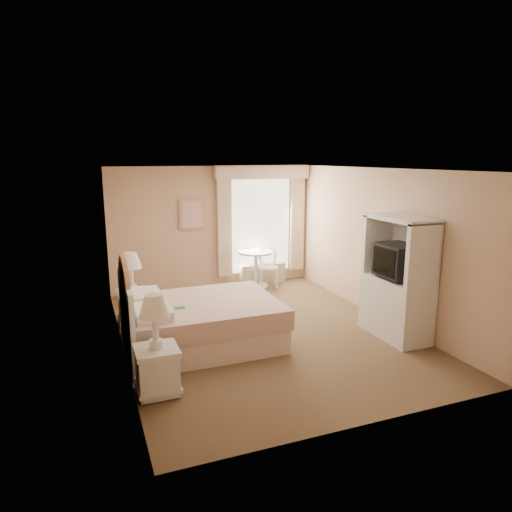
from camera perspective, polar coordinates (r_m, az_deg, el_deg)
name	(u,v)px	position (r m, az deg, el deg)	size (l,w,h in m)	color
room	(263,253)	(6.88, 0.86, 0.35)	(4.21, 5.51, 2.51)	brown
window	(262,221)	(9.68, 0.77, 4.36)	(2.05, 0.22, 2.51)	white
framed_art	(192,214)	(9.26, -8.05, 5.19)	(0.52, 0.04, 0.62)	tan
bed	(194,321)	(6.67, -7.73, -8.10)	(2.16, 1.70, 1.50)	#DBA48E
nightstand_near	(157,358)	(5.42, -12.30, -12.33)	(0.48, 0.48, 1.17)	silver
nightstand_far	(133,298)	(7.69, -15.16, -5.04)	(0.48, 0.48, 1.17)	silver
round_table	(256,263)	(9.51, -0.03, -0.89)	(0.72, 0.72, 0.76)	white
cafe_chair	(268,264)	(9.53, 1.51, -1.01)	(0.49, 0.49, 0.84)	white
armoire	(397,288)	(7.15, 17.25, -3.81)	(0.55, 1.10, 1.83)	silver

